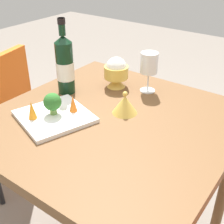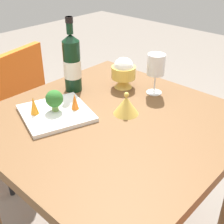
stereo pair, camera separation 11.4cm
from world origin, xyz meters
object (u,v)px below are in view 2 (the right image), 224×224
at_px(serving_plate, 56,113).
at_px(broccoli_floret, 54,99).
at_px(wine_glass, 156,66).
at_px(carrot_garnish_left, 75,102).
at_px(wine_bottle, 72,63).
at_px(carrot_garnish_right, 34,106).
at_px(rice_bowl, 123,72).
at_px(chair_near_window, 11,104).
at_px(rice_bowl_lid, 126,105).

distance_m(serving_plate, broccoli_floret, 0.06).
xyz_separation_m(wine_glass, carrot_garnish_left, (0.35, -0.13, -0.08)).
bearing_deg(serving_plate, wine_bottle, -148.36).
relative_size(wine_glass, carrot_garnish_right, 2.56).
relative_size(wine_bottle, wine_glass, 1.82).
bearing_deg(wine_bottle, rice_bowl, 140.06).
xyz_separation_m(wine_bottle, broccoli_floret, (0.19, 0.11, -0.06)).
xyz_separation_m(serving_plate, broccoli_floret, (-0.00, -0.01, 0.06)).
bearing_deg(carrot_garnish_left, serving_plate, -31.61).
distance_m(chair_near_window, carrot_garnish_left, 0.71).
relative_size(wine_glass, serving_plate, 0.56).
height_order(wine_bottle, carrot_garnish_left, wine_bottle).
relative_size(chair_near_window, serving_plate, 2.68).
relative_size(wine_bottle, rice_bowl, 2.30).
xyz_separation_m(serving_plate, carrot_garnish_left, (-0.07, 0.04, 0.04)).
bearing_deg(chair_near_window, rice_bowl_lid, -99.05).
bearing_deg(wine_glass, serving_plate, -21.66).
xyz_separation_m(chair_near_window, serving_plate, (0.13, 0.61, 0.23)).
relative_size(broccoli_floret, carrot_garnish_left, 1.33).
distance_m(wine_glass, rice_bowl, 0.16).
relative_size(rice_bowl, serving_plate, 0.45).
xyz_separation_m(chair_near_window, carrot_garnish_right, (0.19, 0.57, 0.28)).
xyz_separation_m(rice_bowl, broccoli_floret, (0.37, -0.03, -0.01)).
distance_m(wine_bottle, rice_bowl, 0.23).
height_order(serving_plate, carrot_garnish_right, carrot_garnish_right).
bearing_deg(chair_near_window, broccoli_floret, -115.27).
relative_size(rice_bowl_lid, carrot_garnish_left, 1.55).
bearing_deg(wine_glass, rice_bowl_lid, 6.93).
height_order(chair_near_window, carrot_garnish_left, chair_near_window).
bearing_deg(carrot_garnish_left, chair_near_window, -95.45).
bearing_deg(wine_bottle, chair_near_window, -81.99).
distance_m(rice_bowl, serving_plate, 0.38).
height_order(chair_near_window, carrot_garnish_right, chair_near_window).
height_order(wine_bottle, carrot_garnish_right, wine_bottle).
height_order(chair_near_window, wine_bottle, wine_bottle).
bearing_deg(carrot_garnish_right, rice_bowl_lid, 137.37).
bearing_deg(carrot_garnish_right, carrot_garnish_left, 146.82).
relative_size(wine_glass, rice_bowl, 1.26).
height_order(rice_bowl, broccoli_floret, rice_bowl).
height_order(broccoli_floret, carrot_garnish_right, broccoli_floret).
xyz_separation_m(chair_near_window, wine_glass, (-0.29, 0.78, 0.36)).
height_order(chair_near_window, serving_plate, chair_near_window).
height_order(wine_bottle, rice_bowl_lid, wine_bottle).
distance_m(serving_plate, carrot_garnish_left, 0.09).
xyz_separation_m(rice_bowl, rice_bowl_lid, (0.18, 0.17, -0.04)).
relative_size(wine_bottle, broccoli_floret, 3.79).
relative_size(chair_near_window, wine_glass, 4.75).
height_order(rice_bowl, carrot_garnish_right, rice_bowl).
height_order(wine_glass, rice_bowl_lid, wine_glass).
xyz_separation_m(wine_glass, broccoli_floret, (0.41, -0.17, -0.06)).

